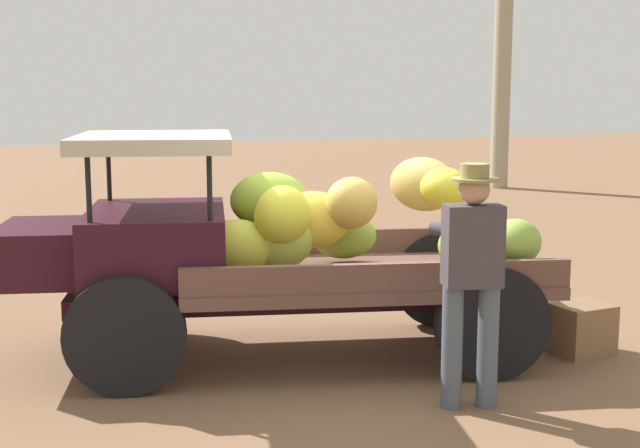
{
  "coord_description": "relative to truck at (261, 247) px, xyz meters",
  "views": [
    {
      "loc": [
        2.41,
        6.66,
        2.26
      ],
      "look_at": [
        0.12,
        -0.13,
        1.14
      ],
      "focal_mm": 48.63,
      "sensor_mm": 36.0,
      "label": 1
    }
  ],
  "objects": [
    {
      "name": "farmer",
      "position": [
        -1.11,
        1.6,
        0.05
      ],
      "size": [
        0.53,
        0.49,
        1.75
      ],
      "rotation": [
        0.0,
        0.0,
        -1.8
      ],
      "color": "#4C5766",
      "rests_on": "ground"
    },
    {
      "name": "wooden_crate",
      "position": [
        -2.63,
        0.78,
        -0.73
      ],
      "size": [
        0.52,
        0.45,
        0.43
      ],
      "primitive_type": "cube",
      "rotation": [
        0.0,
        0.0,
        0.13
      ],
      "color": "brown",
      "rests_on": "ground"
    },
    {
      "name": "ground_plane",
      "position": [
        -0.61,
        0.23,
        -0.95
      ],
      "size": [
        60.0,
        60.0,
        0.0
      ],
      "primitive_type": "plane",
      "color": "brown"
    },
    {
      "name": "truck",
      "position": [
        0.0,
        0.0,
        0.0
      ],
      "size": [
        4.64,
        2.47,
        1.89
      ],
      "rotation": [
        0.0,
        0.0,
        -0.2
      ],
      "color": "#320F1B",
      "rests_on": "ground"
    }
  ]
}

